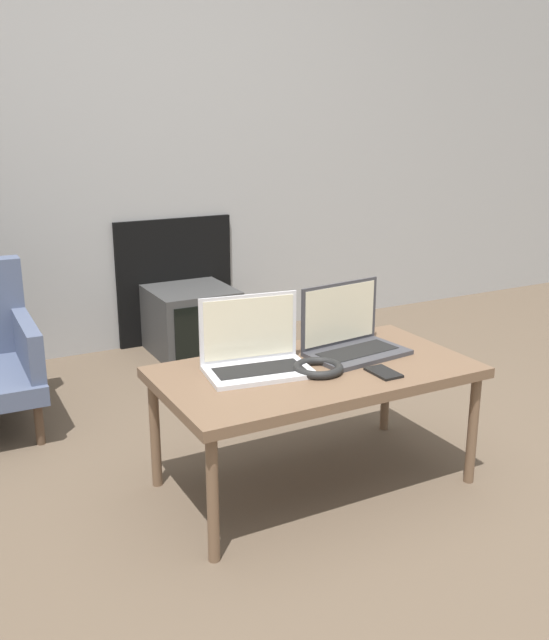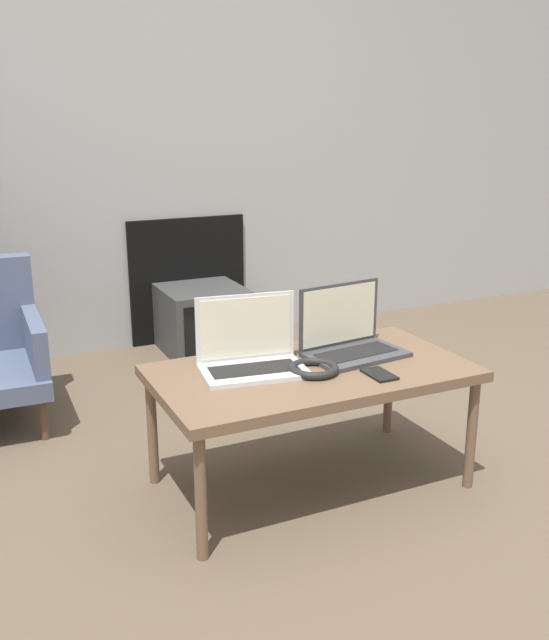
{
  "view_description": "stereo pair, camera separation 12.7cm",
  "coord_description": "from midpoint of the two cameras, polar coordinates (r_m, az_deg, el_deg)",
  "views": [
    {
      "loc": [
        -1.21,
        -1.66,
        1.29
      ],
      "look_at": [
        0.0,
        0.61,
        0.54
      ],
      "focal_mm": 40.0,
      "sensor_mm": 36.0,
      "label": 1
    },
    {
      "loc": [
        -1.1,
        -1.71,
        1.29
      ],
      "look_at": [
        0.0,
        0.61,
        0.54
      ],
      "focal_mm": 40.0,
      "sensor_mm": 36.0,
      "label": 2
    }
  ],
  "objects": [
    {
      "name": "ground_plane",
      "position": [
        2.42,
        5.51,
        -15.99
      ],
      "size": [
        14.0,
        14.0,
        0.0
      ],
      "primitive_type": "plane",
      "color": "brown"
    },
    {
      "name": "table",
      "position": [
        2.47,
        1.82,
        -4.64
      ],
      "size": [
        1.08,
        0.59,
        0.44
      ],
      "color": "brown",
      "rests_on": "ground_plane"
    },
    {
      "name": "wall_back",
      "position": [
        4.02,
        -11.89,
        15.96
      ],
      "size": [
        7.0,
        0.08,
        2.6
      ],
      "color": "#999999",
      "rests_on": "ground_plane"
    },
    {
      "name": "headphones",
      "position": [
        2.41,
        1.99,
        -3.87
      ],
      "size": [
        0.17,
        0.17,
        0.03
      ],
      "color": "black",
      "rests_on": "table"
    },
    {
      "name": "tv",
      "position": [
        3.97,
        -7.57,
        -0.04
      ],
      "size": [
        0.44,
        0.45,
        0.36
      ],
      "color": "#383838",
      "rests_on": "ground_plane"
    },
    {
      "name": "phone",
      "position": [
        2.41,
        7.22,
        -4.2
      ],
      "size": [
        0.08,
        0.13,
        0.01
      ],
      "color": "black",
      "rests_on": "table"
    },
    {
      "name": "laptop_right",
      "position": [
        2.6,
        4.69,
        -1.38
      ],
      "size": [
        0.37,
        0.26,
        0.25
      ],
      "rotation": [
        0.0,
        0.0,
        0.12
      ],
      "color": "#38383D",
      "rests_on": "table"
    },
    {
      "name": "laptop_left",
      "position": [
        2.42,
        -3.11,
        -2.71
      ],
      "size": [
        0.38,
        0.27,
        0.25
      ],
      "rotation": [
        0.0,
        0.0,
        -0.14
      ],
      "color": "silver",
      "rests_on": "table"
    }
  ]
}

